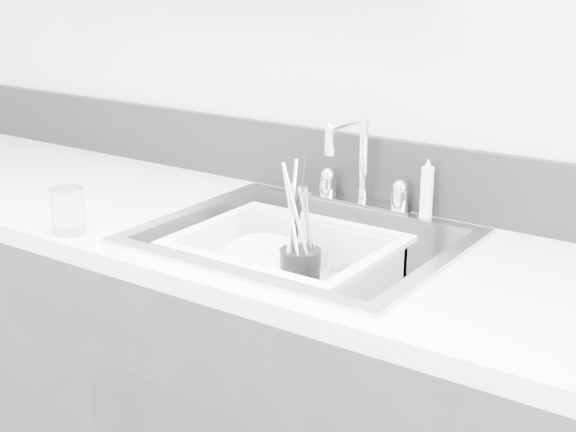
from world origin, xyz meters
The scene contains 12 objects.
counter_run centered at (0.00, 1.19, 0.46)m, with size 3.20×0.62×0.92m.
backsplash centered at (0.00, 1.49, 1.00)m, with size 3.20×0.02×0.16m, color black.
sink centered at (0.00, 1.19, 0.83)m, with size 0.64×0.52×0.20m, color silver, non-canonical shape.
faucet centered at (0.00, 1.44, 0.98)m, with size 0.26×0.18×0.23m.
side_sprayer centered at (0.16, 1.44, 0.99)m, with size 0.03×0.03×0.14m, color white.
wash_tub centered at (-0.02, 1.17, 0.84)m, with size 0.43×0.35×0.17m, color white, non-canonical shape.
plate_stack centered at (-0.11, 1.17, 0.80)m, with size 0.28×0.27×0.11m.
utensil_cup centered at (-0.02, 1.22, 0.83)m, with size 0.09×0.09×0.30m.
ladle centered at (-0.04, 1.19, 0.81)m, with size 0.29×0.10×0.08m, color silver, non-canonical shape.
tumbler_in_tub centered at (0.08, 1.19, 0.82)m, with size 0.07×0.07×0.10m, color white.
tumbler_counter centered at (-0.42, 0.93, 0.97)m, with size 0.07×0.07×0.10m, color white.
bowl_small centered at (0.06, 1.11, 0.78)m, with size 0.11×0.11×0.03m, color white.
Camera 1 is at (0.87, -0.12, 1.48)m, focal length 50.00 mm.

